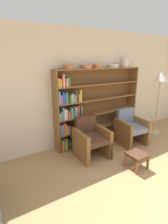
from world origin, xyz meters
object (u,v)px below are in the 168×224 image
object	(u,v)px
bowl_cream	(68,66)
footstool	(137,156)
bowl_sage	(98,66)
armchair_leather	(91,139)
armchair_cushioned	(130,128)
floor_lamp	(160,81)
bowl_terracotta	(87,66)
bookshelf	(91,107)
bowl_brass	(114,66)
vase_tall	(126,63)

from	to	relation	value
bowl_cream	footstool	bearing A→B (deg)	-62.89
footstool	bowl_sage	bearing A→B (deg)	88.31
armchair_leather	armchair_cushioned	world-z (taller)	same
armchair_cushioned	floor_lamp	xyz separation A→B (m)	(1.12, 0.10, 1.10)
bowl_cream	bowl_sage	xyz separation A→B (m)	(0.77, -0.00, -0.00)
bowl_terracotta	bowl_sage	world-z (taller)	bowl_sage
bowl_terracotta	armchair_leather	size ratio (longest dim) A/B	0.31
bowl_terracotta	armchair_leather	world-z (taller)	bowl_terracotta
bookshelf	bowl_brass	size ratio (longest dim) A/B	9.32
bowl_cream	floor_lamp	distance (m)	2.63
bowl_cream	armchair_leather	xyz separation A→B (m)	(0.22, -0.56, -1.53)
bowl_terracotta	vase_tall	xyz separation A→B (m)	(1.20, -0.00, 0.06)
bowl_cream	bowl_sage	world-z (taller)	bowl_cream
bowl_brass	armchair_leather	xyz separation A→B (m)	(-1.04, -0.56, -1.52)
bowl_terracotta	footstool	bearing A→B (deg)	-79.29
bookshelf	bowl_brass	bearing A→B (deg)	-1.51
bookshelf	armchair_leather	world-z (taller)	bookshelf
floor_lamp	armchair_leather	bearing A→B (deg)	-177.56
floor_lamp	bowl_terracotta	bearing A→B (deg)	167.68
bowl_cream	footstool	world-z (taller)	bowl_cream
bookshelf	bowl_terracotta	world-z (taller)	bowl_terracotta
bookshelf	bowl_cream	distance (m)	1.16
bowl_cream	floor_lamp	size ratio (longest dim) A/B	0.13
footstool	bowl_cream	bearing A→B (deg)	117.11
bowl_terracotta	bowl_cream	bearing A→B (deg)	-180.00
bowl_cream	bowl_brass	world-z (taller)	bowl_cream
bookshelf	footstool	size ratio (longest dim) A/B	6.84
bowl_cream	bowl_brass	size ratio (longest dim) A/B	0.89
bookshelf	footstool	xyz separation A→B (m)	(0.14, -1.45, -0.67)
bowl_cream	armchair_cushioned	size ratio (longest dim) A/B	0.26
vase_tall	armchair_cushioned	bearing A→B (deg)	-112.95
bookshelf	vase_tall	bearing A→B (deg)	-0.95
bowl_terracotta	floor_lamp	bearing A→B (deg)	-12.32
bookshelf	bowl_sage	world-z (taller)	bowl_sage
bowl_brass	footstool	xyz separation A→B (m)	(-0.53, -1.43, -1.66)
armchair_leather	bookshelf	bearing A→B (deg)	-120.76
bowl_terracotta	floor_lamp	xyz separation A→B (m)	(2.09, -0.46, -0.42)
bowl_brass	vase_tall	distance (m)	0.41
armchair_leather	footstool	bearing A→B (deg)	122.03
bowl_brass	floor_lamp	bearing A→B (deg)	-19.53
bowl_terracotta	bowl_brass	bearing A→B (deg)	-0.00
bowl_sage	armchair_cushioned	size ratio (longest dim) A/B	0.27
bookshelf	bowl_cream	size ratio (longest dim) A/B	10.42
armchair_cushioned	vase_tall	bearing A→B (deg)	-107.20
vase_tall	floor_lamp	size ratio (longest dim) A/B	0.14
bowl_sage	footstool	distance (m)	2.20
bowl_terracotta	floor_lamp	size ratio (longest dim) A/B	0.15
bowl_sage	armchair_leather	distance (m)	1.71
bookshelf	bowl_terracotta	bearing A→B (deg)	-172.20
footstool	armchair_leather	bearing A→B (deg)	120.13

